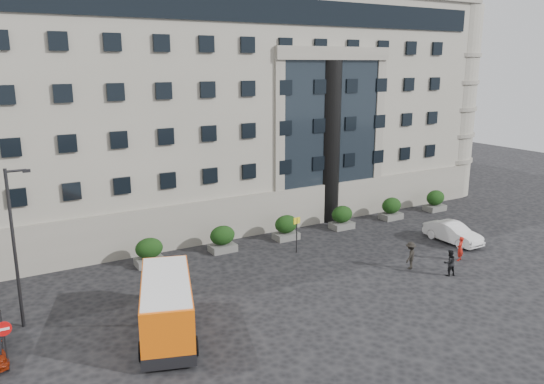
{
  "coord_description": "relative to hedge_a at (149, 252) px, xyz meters",
  "views": [
    {
      "loc": [
        -13.55,
        -23.98,
        12.71
      ],
      "look_at": [
        2.6,
        3.42,
        5.0
      ],
      "focal_mm": 35.0,
      "sensor_mm": 36.0,
      "label": 1
    }
  ],
  "objects": [
    {
      "name": "hedge_c",
      "position": [
        10.4,
        0.0,
        0.0
      ],
      "size": [
        1.8,
        1.26,
        1.84
      ],
      "color": "#51514F",
      "rests_on": "ground"
    },
    {
      "name": "hedge_a",
      "position": [
        0.0,
        0.0,
        0.0
      ],
      "size": [
        1.8,
        1.26,
        1.84
      ],
      "color": "#51514F",
      "rests_on": "ground"
    },
    {
      "name": "civic_building",
      "position": [
        10.0,
        14.2,
        8.07
      ],
      "size": [
        44.0,
        24.0,
        18.0
      ],
      "primitive_type": "cube",
      "color": "gray",
      "rests_on": "ground"
    },
    {
      "name": "no_entry_sign",
      "position": [
        -9.0,
        -8.84,
        0.72
      ],
      "size": [
        0.64,
        0.16,
        2.32
      ],
      "color": "#262628",
      "rests_on": "ground"
    },
    {
      "name": "pedestrian_a",
      "position": [
        18.0,
        -9.56,
        -0.11
      ],
      "size": [
        0.7,
        0.58,
        1.64
      ],
      "primitive_type": "imported",
      "rotation": [
        0.0,
        0.0,
        3.52
      ],
      "color": "#A71910",
      "rests_on": "ground"
    },
    {
      "name": "white_taxi",
      "position": [
        20.48,
        -6.8,
        -0.19
      ],
      "size": [
        1.61,
        4.49,
        1.47
      ],
      "primitive_type": "imported",
      "rotation": [
        0.0,
        0.0,
        0.01
      ],
      "color": "silver",
      "rests_on": "ground"
    },
    {
      "name": "pedestrian_c",
      "position": [
        14.1,
        -8.96,
        -0.04
      ],
      "size": [
        1.32,
        1.13,
        1.78
      ],
      "primitive_type": "imported",
      "rotation": [
        0.0,
        0.0,
        3.64
      ],
      "color": "black",
      "rests_on": "ground"
    },
    {
      "name": "minibus",
      "position": [
        -2.08,
        -9.24,
        0.62
      ],
      "size": [
        4.35,
        7.1,
        2.8
      ],
      "rotation": [
        0.0,
        0.0,
        -0.33
      ],
      "color": "#F05F0B",
      "rests_on": "ground"
    },
    {
      "name": "bus_stop_sign",
      "position": [
        9.5,
        -2.8,
        0.8
      ],
      "size": [
        0.5,
        0.08,
        2.52
      ],
      "color": "#262628",
      "rests_on": "ground"
    },
    {
      "name": "hedge_d",
      "position": [
        15.6,
        0.0,
        0.0
      ],
      "size": [
        1.8,
        1.26,
        1.84
      ],
      "color": "#51514F",
      "rests_on": "ground"
    },
    {
      "name": "entrance_column",
      "position": [
        16.0,
        2.5,
        5.57
      ],
      "size": [
        1.8,
        1.8,
        13.0
      ],
      "primitive_type": "cylinder",
      "color": "black",
      "rests_on": "ground"
    },
    {
      "name": "hedge_b",
      "position": [
        5.2,
        0.0,
        0.0
      ],
      "size": [
        1.8,
        1.26,
        1.84
      ],
      "color": "#51514F",
      "rests_on": "ground"
    },
    {
      "name": "street_lamp",
      "position": [
        -7.94,
        -4.8,
        3.44
      ],
      "size": [
        1.16,
        0.18,
        8.0
      ],
      "color": "#262628",
      "rests_on": "ground"
    },
    {
      "name": "hedge_e",
      "position": [
        20.8,
        0.0,
        0.0
      ],
      "size": [
        1.8,
        1.26,
        1.84
      ],
      "color": "#51514F",
      "rests_on": "ground"
    },
    {
      "name": "pedestrian_b",
      "position": [
        15.37,
        -10.98,
        -0.11
      ],
      "size": [
        0.92,
        0.79,
        1.65
      ],
      "primitive_type": "imported",
      "rotation": [
        0.0,
        0.0,
        2.91
      ],
      "color": "black",
      "rests_on": "ground"
    },
    {
      "name": "ground",
      "position": [
        4.0,
        -7.8,
        -0.93
      ],
      "size": [
        120.0,
        120.0,
        0.0
      ],
      "primitive_type": "plane",
      "color": "black",
      "rests_on": "ground"
    },
    {
      "name": "hedge_f",
      "position": [
        26.0,
        0.0,
        0.0
      ],
      "size": [
        1.8,
        1.26,
        1.84
      ],
      "color": "#51514F",
      "rests_on": "ground"
    }
  ]
}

